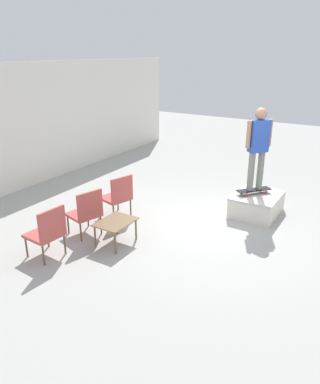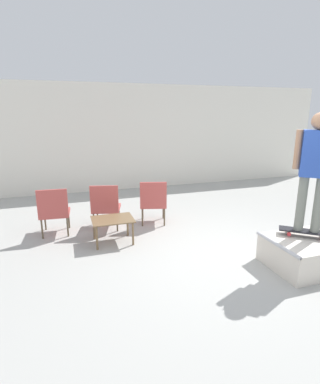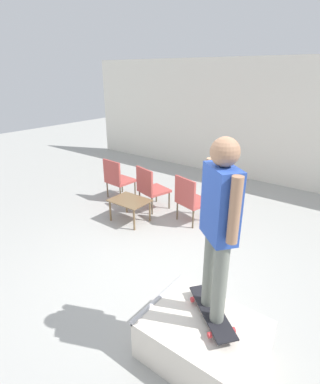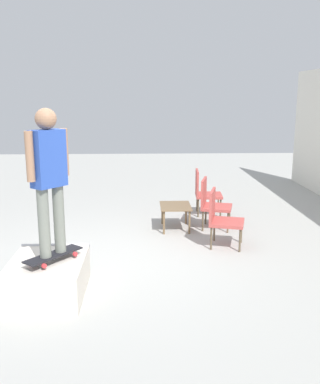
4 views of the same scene
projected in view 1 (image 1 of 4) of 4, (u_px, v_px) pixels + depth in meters
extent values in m
plane|color=#A8A8A3|center=(205.00, 226.00, 7.38)|extent=(24.00, 24.00, 0.00)
cube|color=white|center=(30.00, 126.00, 9.18)|extent=(12.00, 0.06, 3.00)
cube|color=silver|center=(257.00, 204.00, 7.86)|extent=(1.11, 0.88, 0.43)
cylinder|color=#B7B7BC|center=(249.00, 204.00, 7.34)|extent=(0.05, 0.88, 0.05)
cube|color=black|center=(254.00, 190.00, 7.81)|extent=(0.70, 0.62, 0.02)
cylinder|color=red|center=(260.00, 188.00, 8.00)|extent=(0.06, 0.06, 0.05)
cylinder|color=red|center=(266.00, 192.00, 7.80)|extent=(0.06, 0.06, 0.05)
cylinder|color=red|center=(241.00, 191.00, 7.85)|extent=(0.06, 0.06, 0.05)
cylinder|color=red|center=(247.00, 195.00, 7.65)|extent=(0.06, 0.06, 0.05)
cylinder|color=gray|center=(251.00, 171.00, 7.63)|extent=(0.13, 0.13, 0.81)
cylinder|color=gray|center=(260.00, 170.00, 7.70)|extent=(0.13, 0.13, 0.81)
cube|color=#2D51B7|center=(259.00, 136.00, 7.41)|extent=(0.42, 0.39, 0.64)
cylinder|color=#A87A5B|center=(249.00, 134.00, 7.31)|extent=(0.09, 0.09, 0.55)
cylinder|color=#A87A5B|center=(270.00, 133.00, 7.46)|extent=(0.09, 0.09, 0.55)
sphere|color=#A87A5B|center=(261.00, 114.00, 7.25)|extent=(0.24, 0.24, 0.24)
cube|color=brown|center=(115.00, 222.00, 6.58)|extent=(0.71, 0.54, 0.02)
cylinder|color=brown|center=(115.00, 243.00, 6.30)|extent=(0.04, 0.04, 0.42)
cylinder|color=brown|center=(136.00, 229.00, 6.79)|extent=(0.04, 0.04, 0.42)
cylinder|color=brown|center=(95.00, 237.00, 6.52)|extent=(0.04, 0.04, 0.42)
cylinder|color=brown|center=(117.00, 224.00, 7.00)|extent=(0.04, 0.04, 0.42)
cylinder|color=brown|center=(48.00, 237.00, 6.55)|extent=(0.03, 0.03, 0.37)
cylinder|color=brown|center=(26.00, 247.00, 6.22)|extent=(0.03, 0.03, 0.37)
cylinder|color=brown|center=(65.00, 244.00, 6.31)|extent=(0.03, 0.03, 0.37)
cylinder|color=brown|center=(43.00, 255.00, 5.98)|extent=(0.03, 0.03, 0.37)
cube|color=#B74C47|center=(44.00, 235.00, 6.19)|extent=(0.56, 0.56, 0.05)
cube|color=#B74C47|center=(52.00, 224.00, 5.96)|extent=(0.52, 0.08, 0.49)
cylinder|color=brown|center=(88.00, 217.00, 7.32)|extent=(0.03, 0.03, 0.37)
cylinder|color=brown|center=(68.00, 224.00, 7.03)|extent=(0.03, 0.03, 0.37)
cylinder|color=brown|center=(101.00, 225.00, 7.02)|extent=(0.03, 0.03, 0.37)
cylinder|color=brown|center=(81.00, 232.00, 6.74)|extent=(0.03, 0.03, 0.37)
cube|color=#B74C47|center=(84.00, 214.00, 6.95)|extent=(0.64, 0.64, 0.05)
cube|color=#B74C47|center=(90.00, 205.00, 6.69)|extent=(0.51, 0.17, 0.49)
cylinder|color=brown|center=(118.00, 202.00, 8.08)|extent=(0.03, 0.03, 0.37)
cylinder|color=brown|center=(101.00, 207.00, 7.80)|extent=(0.03, 0.03, 0.37)
cylinder|color=brown|center=(131.00, 208.00, 7.78)|extent=(0.03, 0.03, 0.37)
cylinder|color=brown|center=(114.00, 213.00, 7.49)|extent=(0.03, 0.03, 0.37)
cube|color=#B74C47|center=(115.00, 198.00, 7.71)|extent=(0.64, 0.64, 0.05)
cube|color=#B74C47|center=(122.00, 189.00, 7.45)|extent=(0.51, 0.18, 0.49)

